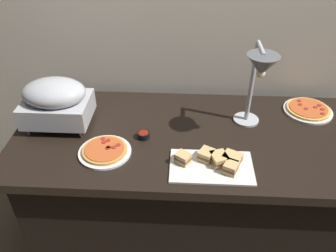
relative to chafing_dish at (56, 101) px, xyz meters
name	(u,v)px	position (x,y,z in m)	size (l,w,h in m)	color
ground_plane	(188,227)	(0.73, -0.06, -0.91)	(8.00, 8.00, 0.00)	brown
back_wall	(196,20)	(0.73, 0.44, 0.29)	(4.40, 0.04, 2.40)	beige
buffet_table	(190,185)	(0.73, -0.06, -0.53)	(1.90, 0.84, 0.76)	black
chafing_dish	(56,101)	(0.00, 0.00, 0.00)	(0.35, 0.26, 0.27)	#B7BABF
heat_lamp	(259,72)	(1.02, -0.04, 0.21)	(0.15, 0.30, 0.47)	#B7BABF
pizza_plate_front	(105,151)	(0.29, -0.23, -0.14)	(0.26, 0.26, 0.03)	white
pizza_plate_center	(308,110)	(1.39, 0.20, -0.14)	(0.27, 0.27, 0.03)	white
sandwich_platter	(214,163)	(0.82, -0.30, -0.13)	(0.39, 0.23, 0.06)	white
sauce_cup_near	(144,135)	(0.47, -0.10, -0.13)	(0.06, 0.06, 0.03)	black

